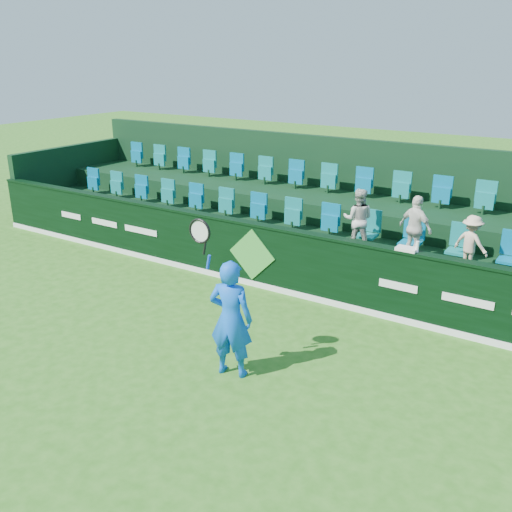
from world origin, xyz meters
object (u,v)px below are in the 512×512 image
Objects in this scene: spectator_left at (358,219)px; spectator_middle at (415,228)px; spectator_right at (471,243)px; towel at (407,249)px; drinks_bottle at (417,247)px; tennis_player at (231,318)px.

spectator_middle is (1.18, 0.00, 0.01)m from spectator_left.
spectator_right is 2.92× the size of towel.
spectator_left is at bearing 144.52° from drinks_bottle.
towel is at bearing 123.92° from spectator_middle.
drinks_bottle is (0.39, -1.12, 0.01)m from spectator_middle.
towel is 0.19m from drinks_bottle.
towel is at bearing 123.48° from spectator_left.
spectator_left is 2.23m from spectator_right.
spectator_right reaches higher than drinks_bottle.
tennis_player reaches higher than spectator_left.
towel is (1.55, 3.16, 0.45)m from tennis_player.
spectator_left is 1.21× the size of spectator_right.
drinks_bottle is (-0.66, -1.12, 0.13)m from spectator_right.
spectator_left reaches higher than towel.
tennis_player is 3.55m from towel.
spectator_middle is 1.22× the size of spectator_right.
tennis_player reaches higher than drinks_bottle.
drinks_bottle is (1.57, -1.12, 0.02)m from spectator_left.
tennis_player is 4.51m from spectator_middle.
tennis_player reaches higher than towel.
tennis_player is at bearing 95.89° from spectator_middle.
spectator_left is at bearing 23.24° from spectator_middle.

